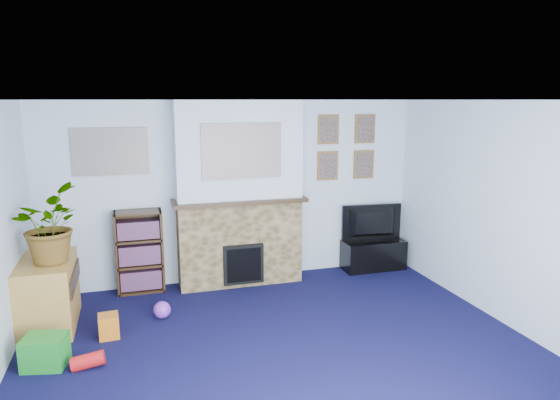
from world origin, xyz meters
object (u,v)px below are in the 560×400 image
object	(u,v)px
bookshelf	(140,253)
sideboard	(49,295)
tv_stand	(373,254)
television	(374,223)

from	to	relation	value
bookshelf	sideboard	distance (m)	1.24
sideboard	bookshelf	bearing A→B (deg)	38.35
tv_stand	bookshelf	size ratio (longest dim) A/B	0.85
television	bookshelf	size ratio (longest dim) A/B	0.84
tv_stand	television	distance (m)	0.45
television	tv_stand	bearing A→B (deg)	94.73
tv_stand	bookshelf	xyz separation A→B (m)	(-3.23, 0.08, 0.28)
bookshelf	sideboard	world-z (taller)	bookshelf
bookshelf	tv_stand	bearing A→B (deg)	-1.36
television	sideboard	size ratio (longest dim) A/B	0.93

